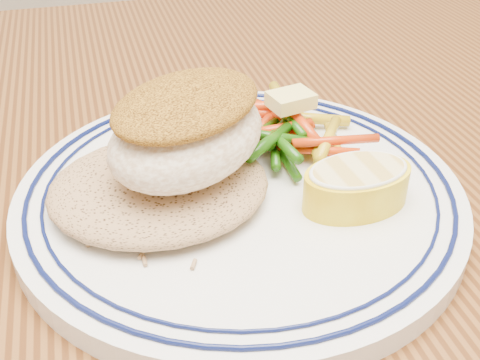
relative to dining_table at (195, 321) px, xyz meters
name	(u,v)px	position (x,y,z in m)	size (l,w,h in m)	color
dining_table	(195,321)	(0.00, 0.00, 0.00)	(1.50, 0.90, 0.75)	#49250E
plate	(240,194)	(0.03, 0.00, 0.11)	(0.28, 0.28, 0.02)	white
rice_pilaf	(159,182)	(-0.02, 0.00, 0.12)	(0.13, 0.12, 0.03)	#9F784F
fish_fillet	(187,128)	(0.00, 0.00, 0.16)	(0.13, 0.13, 0.05)	#F7E6CC
vegetable_pile	(286,130)	(0.08, 0.04, 0.13)	(0.10, 0.10, 0.03)	gold
butter_pat	(291,100)	(0.08, 0.04, 0.14)	(0.03, 0.02, 0.01)	#FDEB7C
lemon_wedge	(357,184)	(0.09, -0.04, 0.13)	(0.07, 0.07, 0.03)	yellow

